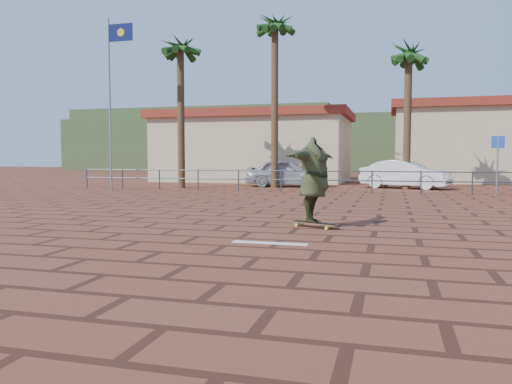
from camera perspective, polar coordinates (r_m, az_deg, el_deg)
ground at (r=10.45m, az=-0.61°, el=-4.61°), size 120.00×120.00×0.00m
paint_stripe at (r=9.12m, az=1.57°, el=-5.85°), size 1.40×0.22×0.01m
guardrail at (r=22.13m, az=7.94°, el=1.68°), size 24.06×0.06×1.00m
flagpole at (r=24.68m, az=-16.14°, el=11.00°), size 1.30×0.10×8.00m
palm_far_left at (r=26.14m, az=-8.64°, el=15.58°), size 2.40×2.40×8.25m
palm_left at (r=26.39m, az=2.17°, el=18.01°), size 2.40×2.40×9.45m
palm_center at (r=25.89m, az=17.06°, el=14.51°), size 2.40×2.40×7.75m
building_west at (r=33.14m, az=-0.17°, el=5.24°), size 12.60×7.60×4.50m
building_east at (r=34.34m, az=24.05°, el=5.28°), size 10.60×6.60×5.00m
hill_front at (r=60.02m, az=12.64°, el=5.28°), size 70.00×18.00×6.00m
hill_back at (r=70.50m, az=-5.37°, el=5.96°), size 35.00×14.00×8.00m
longboard at (r=11.18m, az=6.64°, el=-3.59°), size 1.15×0.71×0.11m
skateboarder at (r=11.09m, az=6.68°, el=1.39°), size 1.17×2.42×1.90m
car_silver at (r=26.51m, az=3.49°, el=2.18°), size 4.34×1.93×1.45m
car_white at (r=25.99m, az=16.67°, el=1.95°), size 4.57×2.79×1.42m
street_sign at (r=22.31m, az=25.90°, el=3.92°), size 0.48×0.18×2.41m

